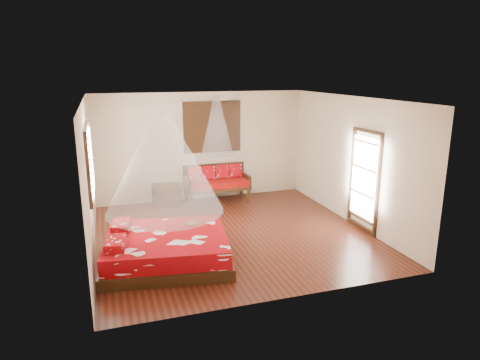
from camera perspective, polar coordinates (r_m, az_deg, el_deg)
name	(u,v)px	position (r m, az deg, el deg)	size (l,w,h in m)	color
room	(232,169)	(8.64, -1.05, 1.48)	(5.54, 5.54, 2.84)	#32160B
bed	(166,248)	(7.85, -9.84, -8.95)	(2.46, 2.28, 0.65)	black
daybed	(216,181)	(11.15, -3.17, -0.20)	(1.65, 0.73, 0.94)	black
storage_chest	(167,195)	(11.05, -9.65, -1.92)	(0.86, 0.71, 0.51)	black
shutter_panel	(212,127)	(11.21, -3.72, 7.07)	(1.52, 0.06, 1.32)	black
window_left	(90,161)	(8.42, -19.41, 2.40)	(0.10, 1.74, 1.34)	black
glazed_door	(364,181)	(9.35, 16.21, -0.18)	(0.08, 1.02, 2.16)	black
wine_tray	(191,222)	(8.20, -6.51, -5.56)	(0.23, 0.23, 0.19)	brown
mosquito_net_main	(163,161)	(7.36, -10.21, 2.54)	(2.03, 2.03, 1.80)	white
mosquito_net_daybed	(217,125)	(10.75, -3.10, 7.29)	(0.83, 0.83, 1.50)	white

